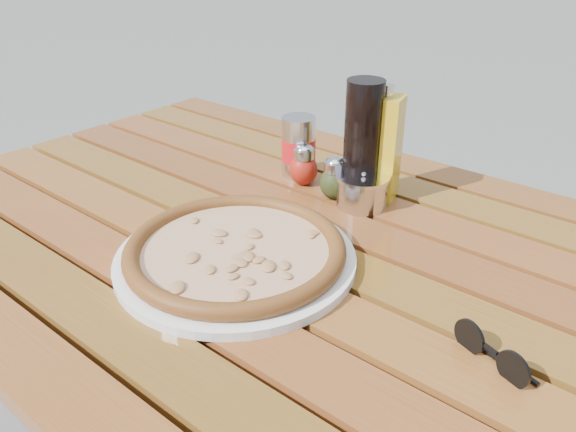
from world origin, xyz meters
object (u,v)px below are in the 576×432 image
Objects in this scene: plate at (236,258)px; pepper_shaker at (304,165)px; soda_can at (299,147)px; pizza at (235,249)px; dark_bottle at (362,142)px; parmesan_tin at (362,190)px; oregano_shaker at (335,179)px; table at (280,275)px; olive_oil_cruet at (383,148)px; sunglasses at (492,353)px.

pepper_shaker reaches higher than plate.
pizza is at bearing -67.63° from soda_can.
dark_bottle is 0.08m from parmesan_tin.
pizza is 4.65× the size of oregano_shaker.
plate reaches higher than table.
oregano_shaker is at bearing -137.57° from olive_oil_cruet.
sunglasses is (0.39, -0.24, -0.02)m from oregano_shaker.
parmesan_tin is (0.17, -0.03, -0.03)m from soda_can.
table is at bearing -96.32° from dark_bottle.
pizza is 0.27m from oregano_shaker.
soda_can is 0.18m from olive_oil_cruet.
olive_oil_cruet is (0.05, 0.23, 0.17)m from table.
soda_can is (-0.12, 0.04, 0.02)m from oregano_shaker.
olive_oil_cruet is at bearing 17.10° from pepper_shaker.
olive_oil_cruet is at bearing 78.39° from table.
pepper_shaker is 0.37× the size of dark_bottle.
oregano_shaker is 0.39× the size of olive_oil_cruet.
table is 17.07× the size of pepper_shaker.
parmesan_tin is at bearing 6.25° from oregano_shaker.
pizza is at bearing 0.00° from plate.
parmesan_tin is (0.02, -0.02, -0.08)m from dark_bottle.
pizza is 0.28m from parmesan_tin.
table is 0.28m from soda_can.
olive_oil_cruet is at bearing 50.98° from dark_bottle.
table is 17.07× the size of oregano_shaker.
pepper_shaker reaches higher than table.
sunglasses is (0.35, -0.27, -0.09)m from dark_bottle.
soda_can is 0.58m from sunglasses.
olive_oil_cruet reaches higher than oregano_shaker.
soda_can is 0.57× the size of olive_oil_cruet.
sunglasses is at bearing -28.91° from soda_can.
plate is 0.38m from sunglasses.
table is at bearing -62.33° from pepper_shaker.
table is at bearing 88.51° from pizza.
dark_bottle is (0.02, 0.20, 0.19)m from table.
olive_oil_cruet is at bearing 82.10° from parmesan_tin.
plate is 0.28m from parmesan_tin.
plate is 1.71× the size of olive_oil_cruet.
dark_bottle is at bearing -5.32° from soda_can.
oregano_shaker reaches higher than pizza.
plate is at bearing -87.34° from oregano_shaker.
soda_can is 0.18m from parmesan_tin.
parmesan_tin is (-0.01, -0.05, -0.07)m from olive_oil_cruet.
olive_oil_cruet reaches higher than soda_can.
dark_bottle is at bearing 6.38° from pepper_shaker.
plate is 4.39× the size of oregano_shaker.
dark_bottle reaches higher than olive_oil_cruet.
olive_oil_cruet is (0.18, 0.02, 0.04)m from soda_can.
parmesan_tin reaches higher than sunglasses.
dark_bottle is at bearing 162.62° from sunglasses.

